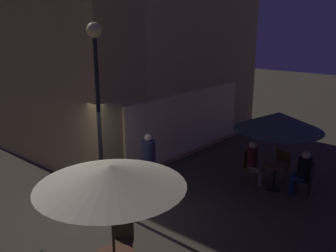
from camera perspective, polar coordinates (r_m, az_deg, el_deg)
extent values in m
plane|color=#3C3629|center=(9.52, -11.65, -13.42)|extent=(60.00, 60.00, 0.00)
cube|color=tan|center=(13.30, 1.11, 15.68)|extent=(8.59, 1.83, 9.17)
cube|color=tan|center=(13.76, -20.16, 14.77)|extent=(1.83, 8.78, 9.17)
cube|color=beige|center=(12.81, 3.13, 0.58)|extent=(6.01, 0.08, 2.10)
cylinder|color=black|center=(9.18, -10.52, 0.05)|extent=(0.10, 0.10, 4.29)
sphere|color=#F5DC83|center=(8.86, -11.26, 14.25)|extent=(0.36, 0.36, 0.36)
cylinder|color=black|center=(11.10, 15.83, -9.25)|extent=(0.40, 0.40, 0.03)
cylinder|color=black|center=(10.96, 15.97, -7.61)|extent=(0.06, 0.06, 0.72)
cylinder|color=brown|center=(10.82, 16.11, -5.78)|extent=(0.70, 0.70, 0.03)
cylinder|color=black|center=(11.09, 15.84, -9.18)|extent=(0.36, 0.36, 0.06)
cylinder|color=#463D23|center=(10.70, 16.26, -3.96)|extent=(0.05, 0.05, 2.20)
cone|color=#324A3F|center=(10.44, 16.64, 0.73)|extent=(2.38, 2.38, 0.49)
cylinder|color=#4E3A20|center=(6.48, -8.41, -16.13)|extent=(0.05, 0.05, 2.35)
cone|color=beige|center=(6.00, -8.80, -7.55)|extent=(2.43, 2.43, 0.35)
cylinder|color=black|center=(10.76, 18.91, -9.11)|extent=(0.03, 0.03, 0.45)
cylinder|color=black|center=(11.06, 19.26, -8.46)|extent=(0.03, 0.03, 0.45)
cylinder|color=black|center=(10.72, 20.65, -9.39)|extent=(0.03, 0.03, 0.45)
cylinder|color=black|center=(11.01, 20.95, -8.73)|extent=(0.03, 0.03, 0.45)
cube|color=black|center=(10.79, 20.06, -7.75)|extent=(0.48, 0.48, 0.04)
cube|color=black|center=(10.68, 21.17, -6.68)|extent=(0.41, 0.11, 0.46)
cylinder|color=brown|center=(11.44, 17.47, -7.45)|extent=(0.03, 0.03, 0.46)
cylinder|color=brown|center=(11.51, 15.85, -7.16)|extent=(0.03, 0.03, 0.46)
cylinder|color=brown|center=(11.74, 17.91, -6.88)|extent=(0.03, 0.03, 0.46)
cylinder|color=brown|center=(11.81, 16.33, -6.61)|extent=(0.03, 0.03, 0.46)
cube|color=brown|center=(11.53, 16.99, -5.89)|extent=(0.48, 0.48, 0.04)
cube|color=brown|center=(11.63, 17.32, -4.59)|extent=(0.10, 0.42, 0.40)
cylinder|color=#5A3416|center=(11.33, 13.67, -7.35)|extent=(0.03, 0.03, 0.47)
cylinder|color=#5A3416|center=(11.06, 12.99, -7.88)|extent=(0.03, 0.03, 0.47)
cylinder|color=#5A3416|center=(11.45, 12.23, -7.01)|extent=(0.03, 0.03, 0.47)
cylinder|color=#5A3416|center=(11.18, 11.52, -7.52)|extent=(0.03, 0.03, 0.47)
cube|color=#5A3416|center=(11.16, 12.68, -6.24)|extent=(0.41, 0.41, 0.04)
cube|color=#5A3416|center=(11.14, 11.93, -4.85)|extent=(0.40, 0.06, 0.47)
cylinder|color=#4D3824|center=(7.77, -5.54, -18.49)|extent=(0.03, 0.03, 0.45)
cylinder|color=#4D3824|center=(7.82, -8.00, -18.34)|extent=(0.03, 0.03, 0.45)
cube|color=#4D3824|center=(7.52, -7.03, -17.57)|extent=(0.56, 0.56, 0.04)
cube|color=#4D3824|center=(7.55, -6.87, -15.29)|extent=(0.28, 0.34, 0.45)
cube|color=navy|center=(10.80, 19.34, -7.51)|extent=(0.42, 0.42, 0.14)
cylinder|color=navy|center=(10.92, 18.39, -8.57)|extent=(0.14, 0.14, 0.49)
cylinder|color=black|center=(10.67, 20.22, -6.17)|extent=(0.36, 0.36, 0.59)
sphere|color=beige|center=(10.54, 20.42, -4.17)|extent=(0.22, 0.22, 0.22)
cube|color=slate|center=(11.11, 13.34, -6.38)|extent=(0.34, 0.37, 0.14)
cylinder|color=slate|center=(11.14, 14.01, -7.72)|extent=(0.14, 0.14, 0.49)
cylinder|color=#491915|center=(11.05, 12.77, -4.80)|extent=(0.32, 0.32, 0.60)
sphere|color=beige|center=(10.92, 12.90, -2.84)|extent=(0.22, 0.22, 0.22)
cylinder|color=#27314D|center=(10.10, -2.98, -8.40)|extent=(0.32, 0.32, 0.93)
cylinder|color=#2A2B45|center=(9.80, -3.05, -4.16)|extent=(0.37, 0.37, 0.66)
sphere|color=beige|center=(9.67, -3.08, -1.81)|extent=(0.20, 0.20, 0.20)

